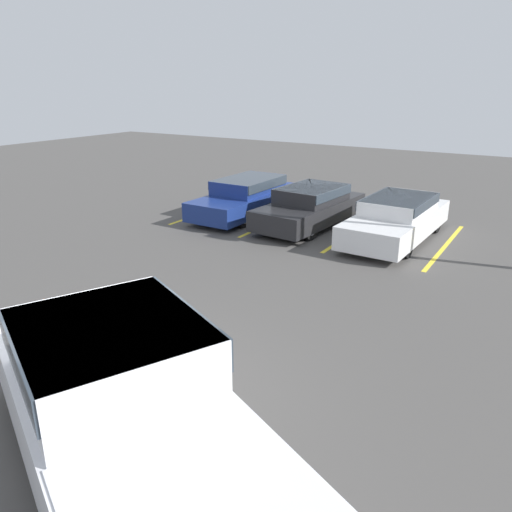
{
  "coord_description": "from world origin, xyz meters",
  "views": [
    {
      "loc": [
        4.61,
        -3.97,
        4.3
      ],
      "look_at": [
        -0.37,
        4.06,
        1.0
      ],
      "focal_mm": 35.0,
      "sensor_mm": 36.0,
      "label": 1
    }
  ],
  "objects_px": {
    "pickup_truck": "(126,417)",
    "parked_sedan_c": "(397,217)",
    "traffic_cone": "(46,314)",
    "wheel_stop_curb": "(384,208)",
    "parked_sedan_a": "(248,196)",
    "parked_sedan_b": "(311,205)"
  },
  "relations": [
    {
      "from": "parked_sedan_c",
      "to": "traffic_cone",
      "type": "height_order",
      "value": "parked_sedan_c"
    },
    {
      "from": "parked_sedan_a",
      "to": "traffic_cone",
      "type": "height_order",
      "value": "parked_sedan_a"
    },
    {
      "from": "parked_sedan_a",
      "to": "parked_sedan_c",
      "type": "relative_size",
      "value": 0.99
    },
    {
      "from": "wheel_stop_curb",
      "to": "parked_sedan_a",
      "type": "bearing_deg",
      "value": -140.98
    },
    {
      "from": "traffic_cone",
      "to": "parked_sedan_b",
      "type": "bearing_deg",
      "value": 82.87
    },
    {
      "from": "traffic_cone",
      "to": "wheel_stop_curb",
      "type": "relative_size",
      "value": 0.36
    },
    {
      "from": "pickup_truck",
      "to": "wheel_stop_curb",
      "type": "relative_size",
      "value": 3.71
    },
    {
      "from": "traffic_cone",
      "to": "wheel_stop_curb",
      "type": "distance_m",
      "value": 12.27
    },
    {
      "from": "parked_sedan_b",
      "to": "parked_sedan_c",
      "type": "height_order",
      "value": "parked_sedan_b"
    },
    {
      "from": "pickup_truck",
      "to": "wheel_stop_curb",
      "type": "distance_m",
      "value": 14.16
    },
    {
      "from": "parked_sedan_a",
      "to": "parked_sedan_c",
      "type": "bearing_deg",
      "value": 89.04
    },
    {
      "from": "parked_sedan_a",
      "to": "parked_sedan_c",
      "type": "xyz_separation_m",
      "value": [
        5.15,
        -0.14,
        -0.01
      ]
    },
    {
      "from": "traffic_cone",
      "to": "parked_sedan_c",
      "type": "bearing_deg",
      "value": 66.57
    },
    {
      "from": "parked_sedan_b",
      "to": "traffic_cone",
      "type": "bearing_deg",
      "value": -2.54
    },
    {
      "from": "parked_sedan_b",
      "to": "wheel_stop_curb",
      "type": "xyz_separation_m",
      "value": [
        1.34,
        3.22,
        -0.59
      ]
    },
    {
      "from": "parked_sedan_a",
      "to": "traffic_cone",
      "type": "bearing_deg",
      "value": 9.02
    },
    {
      "from": "parked_sedan_a",
      "to": "parked_sedan_c",
      "type": "height_order",
      "value": "parked_sedan_a"
    },
    {
      "from": "pickup_truck",
      "to": "parked_sedan_a",
      "type": "height_order",
      "value": "pickup_truck"
    },
    {
      "from": "parked_sedan_a",
      "to": "pickup_truck",
      "type": "bearing_deg",
      "value": 27.21
    },
    {
      "from": "traffic_cone",
      "to": "wheel_stop_curb",
      "type": "height_order",
      "value": "traffic_cone"
    },
    {
      "from": "pickup_truck",
      "to": "parked_sedan_c",
      "type": "distance_m",
      "value": 10.84
    },
    {
      "from": "parked_sedan_a",
      "to": "traffic_cone",
      "type": "xyz_separation_m",
      "value": [
        1.33,
        -8.96,
        -0.4
      ]
    }
  ]
}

